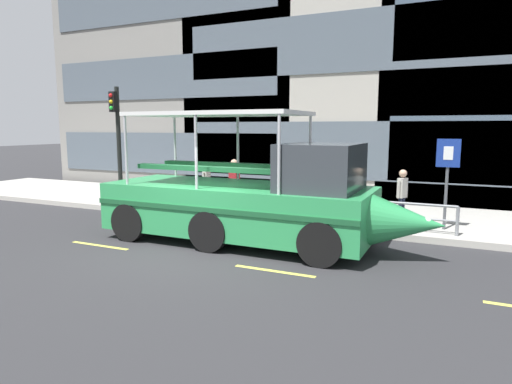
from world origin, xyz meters
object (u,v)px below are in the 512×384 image
(duck_tour_boat, at_px, (254,201))
(pedestrian_near_stern, at_px, (207,181))
(parking_sign, at_px, (447,168))
(pedestrian_mid_left, at_px, (296,184))
(traffic_light_pole, at_px, (117,133))
(pedestrian_mid_right, at_px, (234,179))
(pedestrian_near_bow, at_px, (402,192))

(duck_tour_boat, relative_size, pedestrian_near_stern, 5.63)
(parking_sign, bearing_deg, pedestrian_mid_left, 171.82)
(traffic_light_pole, bearing_deg, duck_tour_boat, -21.03)
(pedestrian_mid_left, distance_m, pedestrian_near_stern, 3.22)
(pedestrian_mid_left, bearing_deg, parking_sign, -8.18)
(traffic_light_pole, relative_size, parking_sign, 1.71)
(duck_tour_boat, height_order, pedestrian_mid_left, duck_tour_boat)
(traffic_light_pole, height_order, pedestrian_near_stern, traffic_light_pole)
(parking_sign, height_order, duck_tour_boat, duck_tour_boat)
(duck_tour_boat, bearing_deg, pedestrian_mid_right, 125.22)
(duck_tour_boat, relative_size, pedestrian_near_bow, 5.40)
(traffic_light_pole, bearing_deg, pedestrian_mid_left, 8.72)
(parking_sign, xyz_separation_m, duck_tour_boat, (-4.40, -2.95, -0.76))
(parking_sign, relative_size, pedestrian_mid_left, 1.60)
(duck_tour_boat, bearing_deg, parking_sign, 33.83)
(duck_tour_boat, height_order, pedestrian_mid_right, duck_tour_boat)
(traffic_light_pole, distance_m, duck_tour_boat, 7.42)
(traffic_light_pole, height_order, duck_tour_boat, traffic_light_pole)
(pedestrian_near_stern, bearing_deg, pedestrian_mid_right, -2.42)
(pedestrian_mid_right, height_order, pedestrian_near_stern, pedestrian_mid_right)
(parking_sign, height_order, pedestrian_mid_left, parking_sign)
(pedestrian_mid_left, xyz_separation_m, pedestrian_mid_right, (-2.07, -0.43, 0.10))
(pedestrian_mid_left, height_order, pedestrian_mid_right, pedestrian_mid_right)
(pedestrian_near_stern, bearing_deg, pedestrian_mid_left, 6.76)
(duck_tour_boat, relative_size, pedestrian_mid_left, 5.57)
(parking_sign, bearing_deg, pedestrian_near_stern, 177.95)
(duck_tour_boat, distance_m, pedestrian_mid_right, 3.89)
(parking_sign, relative_size, duck_tour_boat, 0.29)
(pedestrian_near_bow, distance_m, pedestrian_mid_left, 3.45)
(pedestrian_mid_left, bearing_deg, pedestrian_near_stern, -173.24)
(traffic_light_pole, bearing_deg, pedestrian_mid_right, 7.36)
(pedestrian_near_bow, relative_size, pedestrian_mid_right, 0.93)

